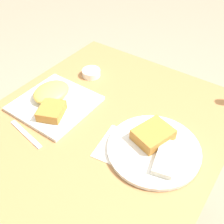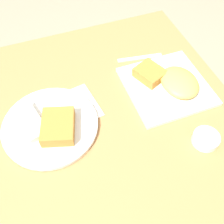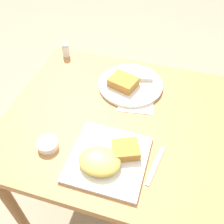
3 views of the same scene
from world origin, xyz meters
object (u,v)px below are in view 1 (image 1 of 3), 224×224
object	(u,v)px
plate_square_near	(53,100)
butter_knife	(26,134)
sauce_ramekin	(91,73)
plate_oval_far	(155,146)

from	to	relation	value
plate_square_near	butter_knife	distance (m)	0.18
sauce_ramekin	butter_knife	bearing A→B (deg)	4.99
plate_square_near	plate_oval_far	xyz separation A→B (m)	(-0.03, 0.43, -0.00)
plate_square_near	butter_knife	world-z (taller)	plate_square_near
plate_oval_far	sauce_ramekin	world-z (taller)	plate_oval_far
plate_oval_far	butter_knife	xyz separation A→B (m)	(0.20, -0.40, -0.02)
plate_oval_far	butter_knife	size ratio (longest dim) A/B	1.71
plate_square_near	butter_knife	xyz separation A→B (m)	(0.17, 0.03, -0.02)
plate_oval_far	butter_knife	distance (m)	0.45
sauce_ramekin	butter_knife	xyz separation A→B (m)	(0.41, 0.04, -0.01)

